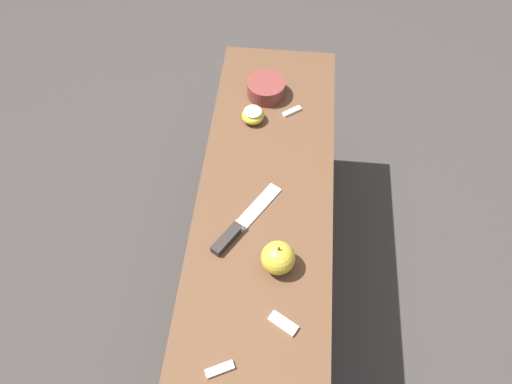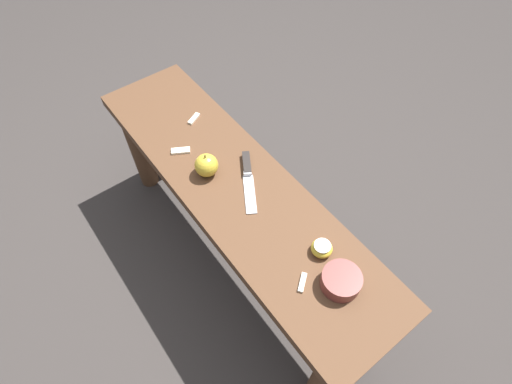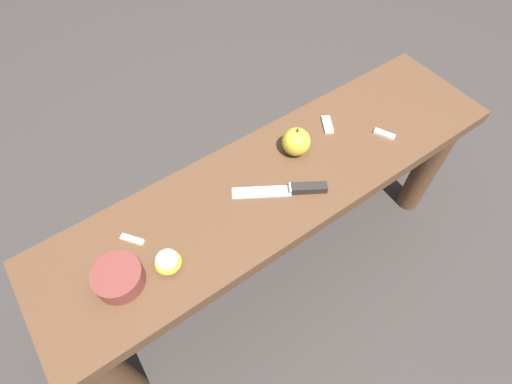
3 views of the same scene
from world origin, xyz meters
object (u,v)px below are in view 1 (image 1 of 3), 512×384
(apple_cut, at_px, (253,115))
(bowl, at_px, (266,88))
(knife, at_px, (237,228))
(wooden_bench, at_px, (261,254))
(apple_whole, at_px, (278,258))

(apple_cut, relative_size, bowl, 0.57)
(knife, distance_m, apple_cut, 0.34)
(wooden_bench, bearing_deg, apple_whole, 26.64)
(apple_whole, relative_size, bowl, 0.79)
(apple_whole, bearing_deg, knife, -129.57)
(apple_whole, bearing_deg, bowl, -172.33)
(knife, bearing_deg, bowl, 28.26)
(bowl, bearing_deg, apple_whole, 7.67)
(apple_whole, bearing_deg, wooden_bench, -153.36)
(wooden_bench, bearing_deg, knife, -84.85)
(wooden_bench, distance_m, apple_cut, 0.37)
(apple_whole, bearing_deg, apple_cut, -167.11)
(apple_whole, height_order, apple_cut, apple_whole)
(wooden_bench, height_order, knife, knife)
(knife, xyz_separation_m, apple_whole, (0.08, 0.10, 0.03))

